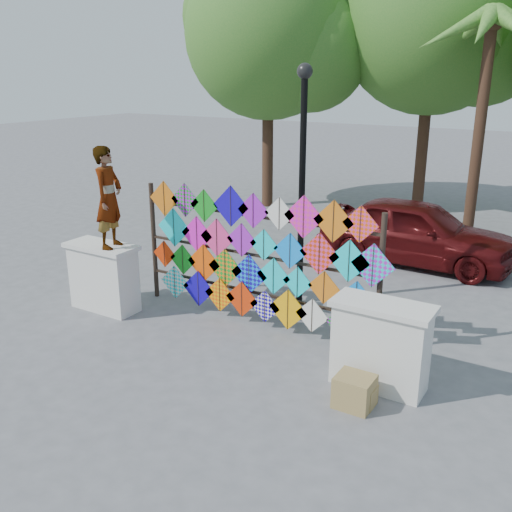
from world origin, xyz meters
name	(u,v)px	position (x,y,z in m)	size (l,w,h in m)	color
ground	(230,337)	(0.00, 0.00, 0.00)	(80.00, 80.00, 0.00)	gray
parapet_left	(104,276)	(-2.70, -0.20, 0.65)	(1.40, 0.65, 1.28)	silver
parapet_right	(380,345)	(2.70, -0.20, 0.65)	(1.40, 0.65, 1.28)	silver
kite_rack	(256,258)	(0.08, 0.72, 1.23)	(4.99, 0.24, 2.45)	black
tree_west	(272,35)	(-4.40, 9.03, 5.38)	(5.85, 5.20, 8.01)	#3F281B
tree_mid	(437,20)	(0.11, 11.03, 5.77)	(6.30, 5.60, 8.61)	#3F281B
palm_tree	(490,43)	(2.20, 8.00, 4.95)	(3.62, 3.62, 5.83)	#3F281B
vendor_woman	(109,198)	(-2.41, -0.20, 2.19)	(0.66, 0.44, 1.82)	#99999E
sedan	(416,231)	(1.50, 5.58, 0.76)	(1.80, 4.48, 1.53)	#4C0D0E
lamppost	(302,165)	(0.30, 2.00, 2.69)	(0.28, 0.28, 4.46)	black
cardboard_box_near	(354,391)	(2.60, -0.87, 0.22)	(0.50, 0.44, 0.44)	olive
cardboard_box_far	(363,396)	(2.70, -0.79, 0.14)	(0.33, 0.31, 0.28)	olive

